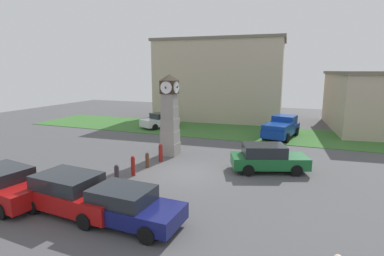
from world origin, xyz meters
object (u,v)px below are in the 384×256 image
(bollard_end_row, at_px, (161,153))
(car_navy_sedan, at_px, (5,185))
(clock_tower, at_px, (170,117))
(car_silver_hatch, at_px, (268,158))
(car_far_lot, at_px, (161,120))
(bollard_near_tower, at_px, (117,175))
(bollard_mid_row, at_px, (133,166))
(pickup_truck, at_px, (281,127))
(bollard_far_row, at_px, (147,160))
(car_near_tower, at_px, (73,193))
(car_by_building, at_px, (128,206))

(bollard_end_row, distance_m, car_navy_sedan, 8.65)
(clock_tower, relative_size, bollard_end_row, 4.82)
(car_silver_hatch, bearing_deg, car_far_lot, 140.24)
(bollard_near_tower, bearing_deg, car_navy_sedan, -135.41)
(bollard_near_tower, relative_size, car_far_lot, 0.27)
(bollard_mid_row, relative_size, car_silver_hatch, 0.24)
(car_far_lot, distance_m, pickup_truck, 11.82)
(car_far_lot, xyz_separation_m, car_silver_hatch, (11.76, -9.78, 0.02))
(bollard_far_row, xyz_separation_m, car_near_tower, (-0.06, -6.09, 0.33))
(bollard_near_tower, relative_size, pickup_truck, 0.20)
(bollard_mid_row, distance_m, car_by_building, 5.40)
(bollard_end_row, distance_m, pickup_truck, 11.83)
(car_silver_hatch, bearing_deg, car_near_tower, -130.78)
(bollard_near_tower, bearing_deg, bollard_mid_row, 91.44)
(bollard_mid_row, xyz_separation_m, car_near_tower, (-0.04, -4.55, 0.23))
(bollard_near_tower, distance_m, car_silver_hatch, 8.43)
(pickup_truck, bearing_deg, bollard_near_tower, -115.61)
(bollard_near_tower, xyz_separation_m, pickup_truck, (6.84, 14.27, 0.37))
(bollard_mid_row, relative_size, car_far_lot, 0.27)
(car_navy_sedan, bearing_deg, car_by_building, 2.41)
(car_near_tower, height_order, car_far_lot, car_near_tower)
(bollard_far_row, bearing_deg, clock_tower, 87.89)
(bollard_far_row, distance_m, car_navy_sedan, 7.33)
(bollard_near_tower, bearing_deg, pickup_truck, 64.39)
(bollard_near_tower, xyz_separation_m, bollard_end_row, (0.20, 4.48, 0.01))
(car_navy_sedan, distance_m, car_by_building, 6.06)
(bollard_mid_row, relative_size, car_by_building, 0.27)
(bollard_near_tower, relative_size, car_near_tower, 0.24)
(bollard_near_tower, relative_size, bollard_far_row, 1.21)
(clock_tower, bearing_deg, car_far_lot, 120.42)
(bollard_far_row, relative_size, car_near_tower, 0.19)
(car_silver_hatch, bearing_deg, bollard_far_row, -164.62)
(bollard_far_row, xyz_separation_m, car_by_building, (2.65, -6.23, 0.27))
(car_near_tower, bearing_deg, car_by_building, -2.98)
(bollard_mid_row, distance_m, car_far_lot, 14.08)
(bollard_far_row, xyz_separation_m, car_silver_hatch, (6.80, 1.87, 0.32))
(bollard_end_row, bearing_deg, bollard_near_tower, -92.50)
(bollard_mid_row, distance_m, car_navy_sedan, 6.00)
(clock_tower, height_order, car_near_tower, clock_tower)
(clock_tower, height_order, car_navy_sedan, clock_tower)
(bollard_mid_row, bearing_deg, car_far_lot, 110.49)
(clock_tower, xyz_separation_m, car_navy_sedan, (-3.51, -9.51, -1.82))
(car_navy_sedan, height_order, car_near_tower, car_near_tower)
(car_navy_sedan, relative_size, car_near_tower, 0.95)
(clock_tower, xyz_separation_m, car_silver_hatch, (6.69, -1.15, -1.82))
(clock_tower, distance_m, car_far_lot, 10.17)
(car_navy_sedan, bearing_deg, bollard_far_row, 62.30)
(bollard_end_row, bearing_deg, clock_tower, 93.42)
(bollard_near_tower, xyz_separation_m, car_far_lot, (-4.97, 14.77, 0.21))
(bollard_mid_row, bearing_deg, bollard_far_row, 89.06)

